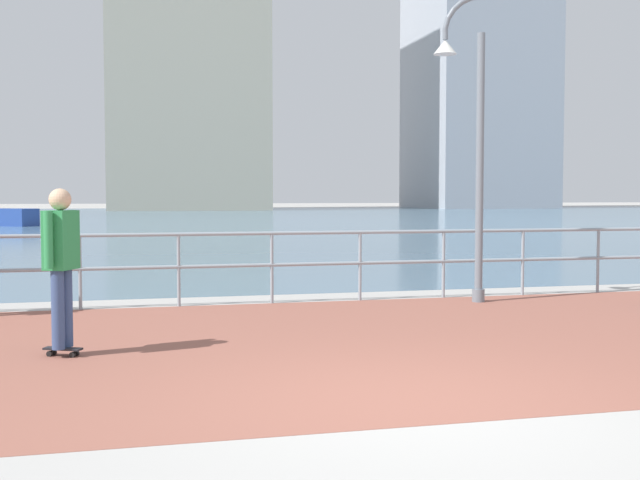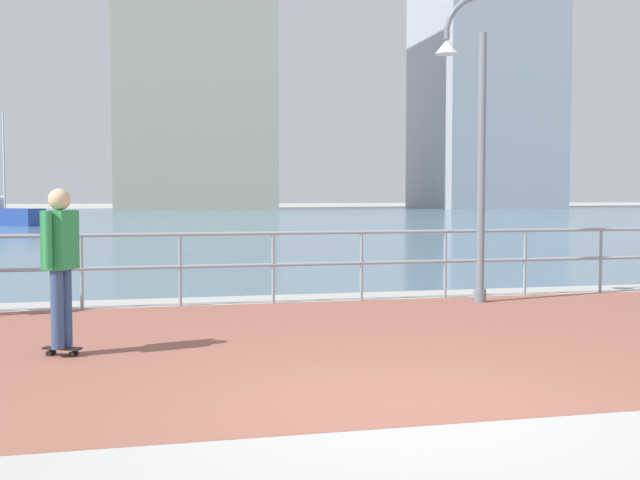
# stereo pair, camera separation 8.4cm
# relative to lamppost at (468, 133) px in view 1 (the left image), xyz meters

# --- Properties ---
(ground) EXTENTS (220.00, 220.00, 0.00)m
(ground) POSITION_rel_lamppost_xyz_m (-2.96, 34.58, -2.60)
(ground) COLOR #ADAAA5
(brick_paving) EXTENTS (28.00, 6.56, 0.01)m
(brick_paving) POSITION_rel_lamppost_xyz_m (-2.96, -2.73, -2.60)
(brick_paving) COLOR #935647
(brick_paving) RESTS_ON ground
(harbor_water) EXTENTS (180.00, 88.00, 0.00)m
(harbor_water) POSITION_rel_lamppost_xyz_m (-2.96, 45.55, -2.60)
(harbor_water) COLOR slate
(harbor_water) RESTS_ON ground
(waterfront_railing) EXTENTS (25.25, 0.06, 1.10)m
(waterfront_railing) POSITION_rel_lamppost_xyz_m (-2.96, 0.55, -1.84)
(waterfront_railing) COLOR #8C99A3
(waterfront_railing) RESTS_ON ground
(lamppost) EXTENTS (0.80, 0.43, 4.70)m
(lamppost) POSITION_rel_lamppost_xyz_m (0.00, 0.00, 0.00)
(lamppost) COLOR slate
(lamppost) RESTS_ON ground
(skateboarder) EXTENTS (0.41, 0.53, 1.72)m
(skateboarder) POSITION_rel_lamppost_xyz_m (-5.75, -2.84, -1.57)
(skateboarder) COLOR black
(skateboarder) RESTS_ON ground
(tower_steel) EXTENTS (15.32, 16.02, 39.66)m
(tower_steel) POSITION_rel_lamppost_xyz_m (38.80, 82.94, 16.40)
(tower_steel) COLOR #A3A8B2
(tower_steel) RESTS_ON ground
(tower_brick) EXTENTS (17.19, 16.03, 44.60)m
(tower_brick) POSITION_rel_lamppost_xyz_m (1.48, 79.65, 18.87)
(tower_brick) COLOR #B2AD99
(tower_brick) RESTS_ON ground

